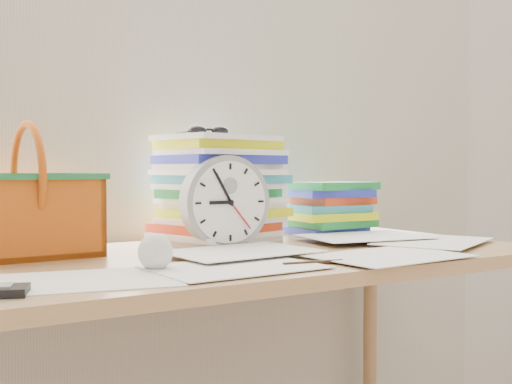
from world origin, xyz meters
TOP-DOWN VIEW (x-y plane):
  - curtain at (0.00, 1.98)m, footprint 2.40×0.01m
  - desk at (0.00, 1.60)m, footprint 1.40×0.70m
  - paper_stack at (0.06, 1.83)m, footprint 0.38×0.34m
  - clock at (-0.00, 1.70)m, footprint 0.23×0.05m
  - sunglasses at (0.03, 1.85)m, footprint 0.14×0.12m
  - book_stack at (0.43, 1.83)m, footprint 0.26×0.20m
  - basket at (-0.44, 1.80)m, footprint 0.30×0.24m
  - crumpled_ball at (-0.28, 1.47)m, footprint 0.07×0.07m
  - pen at (0.01, 1.36)m, footprint 0.13×0.03m
  - scattered_papers at (0.00, 1.60)m, footprint 1.26×0.42m

SIDE VIEW (x-z plane):
  - desk at x=0.00m, z-range 0.30..1.05m
  - pen at x=0.01m, z-range 0.75..0.76m
  - scattered_papers at x=0.00m, z-range 0.75..0.77m
  - crumpled_ball at x=-0.28m, z-range 0.75..0.82m
  - book_stack at x=0.43m, z-range 0.75..0.91m
  - clock at x=0.00m, z-range 0.75..0.98m
  - paper_stack at x=0.06m, z-range 0.75..1.03m
  - basket at x=-0.44m, z-range 0.75..1.04m
  - sunglasses at x=0.03m, z-range 1.03..1.06m
  - curtain at x=0.00m, z-range 0.05..2.55m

